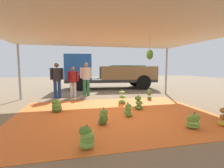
{
  "coord_description": "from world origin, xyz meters",
  "views": [
    {
      "loc": [
        -1.24,
        -5.07,
        1.5
      ],
      "look_at": [
        0.28,
        1.71,
        0.81
      ],
      "focal_mm": 26.15,
      "sensor_mm": 36.0,
      "label": 1
    }
  ],
  "objects_px": {
    "banana_bunch_5": "(193,122)",
    "worker_2": "(73,80)",
    "banana_bunch_4": "(139,103)",
    "cargo_truck_main": "(106,72)",
    "banana_bunch_7": "(149,95)",
    "worker_1": "(57,78)",
    "banana_bunch_1": "(128,111)",
    "banana_bunch_6": "(87,138)",
    "banana_bunch_9": "(103,117)",
    "banana_bunch_0": "(122,98)",
    "banana_bunch_8": "(224,118)",
    "worker_0": "(86,76)",
    "banana_bunch_3": "(57,106)"
  },
  "relations": [
    {
      "from": "banana_bunch_5",
      "to": "worker_2",
      "type": "xyz_separation_m",
      "value": [
        -2.94,
        5.15,
        0.72
      ]
    },
    {
      "from": "banana_bunch_4",
      "to": "cargo_truck_main",
      "type": "distance_m",
      "value": 6.33
    },
    {
      "from": "cargo_truck_main",
      "to": "worker_2",
      "type": "distance_m",
      "value": 3.9
    },
    {
      "from": "banana_bunch_5",
      "to": "banana_bunch_7",
      "type": "height_order",
      "value": "banana_bunch_7"
    },
    {
      "from": "banana_bunch_7",
      "to": "worker_1",
      "type": "xyz_separation_m",
      "value": [
        -4.31,
        1.26,
        0.8
      ]
    },
    {
      "from": "cargo_truck_main",
      "to": "worker_1",
      "type": "height_order",
      "value": "cargo_truck_main"
    },
    {
      "from": "cargo_truck_main",
      "to": "worker_1",
      "type": "relative_size",
      "value": 3.7
    },
    {
      "from": "banana_bunch_7",
      "to": "cargo_truck_main",
      "type": "height_order",
      "value": "cargo_truck_main"
    },
    {
      "from": "banana_bunch_1",
      "to": "worker_1",
      "type": "distance_m",
      "value": 4.53
    },
    {
      "from": "banana_bunch_6",
      "to": "worker_2",
      "type": "bearing_deg",
      "value": 93.13
    },
    {
      "from": "banana_bunch_7",
      "to": "banana_bunch_9",
      "type": "distance_m",
      "value": 4.06
    },
    {
      "from": "banana_bunch_0",
      "to": "banana_bunch_8",
      "type": "xyz_separation_m",
      "value": [
        1.76,
        -3.21,
        -0.02
      ]
    },
    {
      "from": "worker_0",
      "to": "worker_2",
      "type": "relative_size",
      "value": 1.15
    },
    {
      "from": "banana_bunch_8",
      "to": "banana_bunch_4",
      "type": "bearing_deg",
      "value": 125.77
    },
    {
      "from": "banana_bunch_5",
      "to": "worker_2",
      "type": "distance_m",
      "value": 5.98
    },
    {
      "from": "banana_bunch_5",
      "to": "banana_bunch_8",
      "type": "xyz_separation_m",
      "value": [
        0.86,
        -0.04,
        0.05
      ]
    },
    {
      "from": "worker_0",
      "to": "banana_bunch_7",
      "type": "bearing_deg",
      "value": -31.33
    },
    {
      "from": "worker_1",
      "to": "banana_bunch_0",
      "type": "bearing_deg",
      "value": -33.21
    },
    {
      "from": "banana_bunch_0",
      "to": "banana_bunch_7",
      "type": "relative_size",
      "value": 1.11
    },
    {
      "from": "banana_bunch_7",
      "to": "banana_bunch_8",
      "type": "distance_m",
      "value": 3.79
    },
    {
      "from": "banana_bunch_4",
      "to": "worker_2",
      "type": "distance_m",
      "value": 3.95
    },
    {
      "from": "banana_bunch_1",
      "to": "banana_bunch_7",
      "type": "height_order",
      "value": "banana_bunch_7"
    },
    {
      "from": "banana_bunch_4",
      "to": "worker_1",
      "type": "relative_size",
      "value": 0.3
    },
    {
      "from": "banana_bunch_6",
      "to": "banana_bunch_7",
      "type": "height_order",
      "value": "banana_bunch_7"
    },
    {
      "from": "banana_bunch_5",
      "to": "banana_bunch_9",
      "type": "height_order",
      "value": "banana_bunch_9"
    },
    {
      "from": "banana_bunch_5",
      "to": "banana_bunch_4",
      "type": "bearing_deg",
      "value": 107.04
    },
    {
      "from": "banana_bunch_3",
      "to": "banana_bunch_8",
      "type": "xyz_separation_m",
      "value": [
        4.32,
        -2.34,
        0.02
      ]
    },
    {
      "from": "banana_bunch_6",
      "to": "banana_bunch_5",
      "type": "bearing_deg",
      "value": 9.46
    },
    {
      "from": "banana_bunch_8",
      "to": "cargo_truck_main",
      "type": "relative_size",
      "value": 0.08
    },
    {
      "from": "worker_0",
      "to": "cargo_truck_main",
      "type": "bearing_deg",
      "value": 59.85
    },
    {
      "from": "banana_bunch_0",
      "to": "worker_0",
      "type": "xyz_separation_m",
      "value": [
        -1.35,
        2.32,
        0.79
      ]
    },
    {
      "from": "banana_bunch_6",
      "to": "worker_1",
      "type": "height_order",
      "value": "worker_1"
    },
    {
      "from": "banana_bunch_5",
      "to": "cargo_truck_main",
      "type": "height_order",
      "value": "cargo_truck_main"
    },
    {
      "from": "banana_bunch_1",
      "to": "banana_bunch_9",
      "type": "bearing_deg",
      "value": -148.4
    },
    {
      "from": "cargo_truck_main",
      "to": "worker_0",
      "type": "relative_size",
      "value": 3.63
    },
    {
      "from": "banana_bunch_4",
      "to": "worker_0",
      "type": "distance_m",
      "value": 3.92
    },
    {
      "from": "banana_bunch_0",
      "to": "banana_bunch_9",
      "type": "height_order",
      "value": "banana_bunch_0"
    },
    {
      "from": "worker_0",
      "to": "worker_1",
      "type": "xyz_separation_m",
      "value": [
        -1.45,
        -0.48,
        -0.02
      ]
    },
    {
      "from": "banana_bunch_4",
      "to": "banana_bunch_5",
      "type": "relative_size",
      "value": 1.13
    },
    {
      "from": "banana_bunch_1",
      "to": "worker_1",
      "type": "bearing_deg",
      "value": 123.16
    },
    {
      "from": "banana_bunch_0",
      "to": "worker_2",
      "type": "height_order",
      "value": "worker_2"
    },
    {
      "from": "worker_2",
      "to": "worker_1",
      "type": "bearing_deg",
      "value": -168.92
    },
    {
      "from": "banana_bunch_0",
      "to": "worker_2",
      "type": "bearing_deg",
      "value": 135.8
    },
    {
      "from": "banana_bunch_4",
      "to": "banana_bunch_9",
      "type": "xyz_separation_m",
      "value": [
        -1.5,
        -1.27,
        -0.03
      ]
    },
    {
      "from": "banana_bunch_0",
      "to": "banana_bunch_6",
      "type": "distance_m",
      "value": 4.0
    },
    {
      "from": "cargo_truck_main",
      "to": "worker_0",
      "type": "distance_m",
      "value": 3.23
    },
    {
      "from": "banana_bunch_3",
      "to": "cargo_truck_main",
      "type": "relative_size",
      "value": 0.07
    },
    {
      "from": "banana_bunch_8",
      "to": "banana_bunch_6",
      "type": "bearing_deg",
      "value": -173.46
    },
    {
      "from": "worker_2",
      "to": "banana_bunch_0",
      "type": "bearing_deg",
      "value": -44.2
    },
    {
      "from": "banana_bunch_3",
      "to": "worker_2",
      "type": "distance_m",
      "value": 2.98
    }
  ]
}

